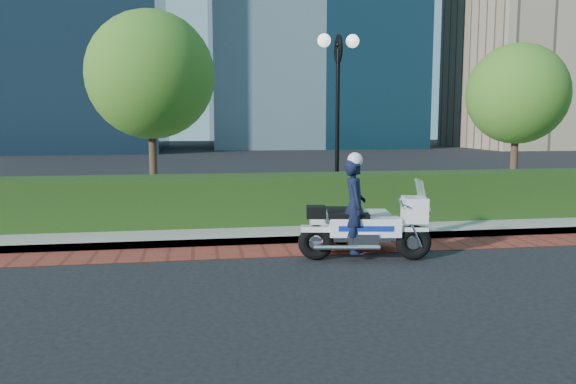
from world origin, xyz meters
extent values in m
plane|color=black|center=(0.00, 0.00, 0.00)|extent=(120.00, 120.00, 0.00)
cube|color=maroon|center=(0.00, 1.50, 0.01)|extent=(60.00, 1.00, 0.01)
cube|color=gray|center=(0.00, 6.00, 0.07)|extent=(60.00, 8.00, 0.15)
cube|color=#1B3311|center=(0.00, 3.60, 0.65)|extent=(18.00, 1.20, 1.00)
cylinder|color=black|center=(1.00, 5.20, 0.30)|extent=(0.30, 0.30, 0.30)
cylinder|color=black|center=(1.00, 5.20, 2.15)|extent=(0.10, 0.10, 3.70)
cylinder|color=black|center=(1.00, 5.20, 4.00)|extent=(0.04, 0.70, 0.70)
sphere|color=white|center=(0.65, 5.20, 4.20)|extent=(0.32, 0.32, 0.32)
sphere|color=white|center=(1.35, 5.20, 4.20)|extent=(0.32, 0.32, 0.32)
cylinder|color=#332319|center=(-3.50, 6.50, 1.23)|extent=(0.20, 0.20, 2.17)
sphere|color=#3B721C|center=(-3.50, 6.50, 3.44)|extent=(3.20, 3.20, 3.20)
cylinder|color=#332319|center=(6.50, 6.50, 1.11)|extent=(0.20, 0.20, 1.92)
sphere|color=#3B721C|center=(6.50, 6.50, 3.05)|extent=(2.80, 2.80, 2.80)
torus|color=black|center=(-0.48, 0.72, 0.30)|extent=(0.61, 0.27, 0.59)
torus|color=black|center=(1.11, 0.46, 0.30)|extent=(0.61, 0.27, 0.59)
cube|color=white|center=(0.31, 0.59, 0.56)|extent=(1.20, 0.47, 0.30)
cube|color=silver|center=(0.27, 0.60, 0.34)|extent=(0.54, 0.43, 0.25)
cube|color=white|center=(1.11, 0.46, 0.85)|extent=(0.43, 0.54, 0.40)
cube|color=silver|center=(1.20, 0.45, 1.17)|extent=(0.18, 0.46, 0.36)
cube|color=black|center=(0.05, 0.64, 0.74)|extent=(0.71, 0.37, 0.09)
cube|color=black|center=(-0.48, 0.72, 0.81)|extent=(0.36, 0.33, 0.20)
cube|color=white|center=(0.26, 1.37, 0.45)|extent=(1.47, 0.85, 0.49)
cube|color=black|center=(0.17, 1.39, 0.72)|extent=(0.69, 0.54, 0.07)
torus|color=black|center=(0.24, 1.81, 0.22)|extent=(0.47, 0.21, 0.45)
imported|color=black|center=(0.14, 0.62, 0.91)|extent=(0.46, 0.62, 1.55)
sphere|color=white|center=(0.14, 0.62, 1.66)|extent=(0.25, 0.25, 0.25)
camera|label=1|loc=(-2.40, -8.17, 2.28)|focal=35.00mm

